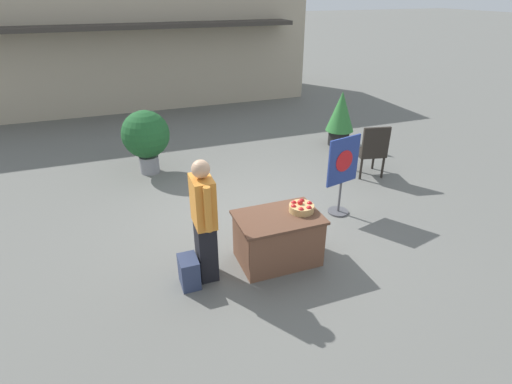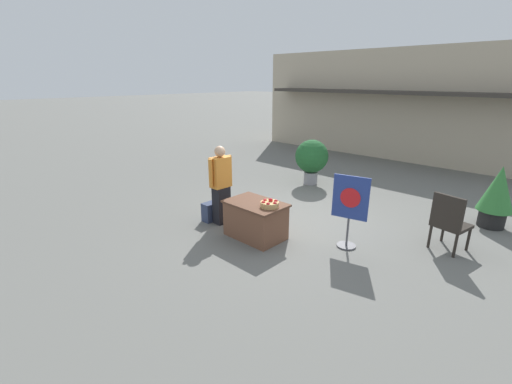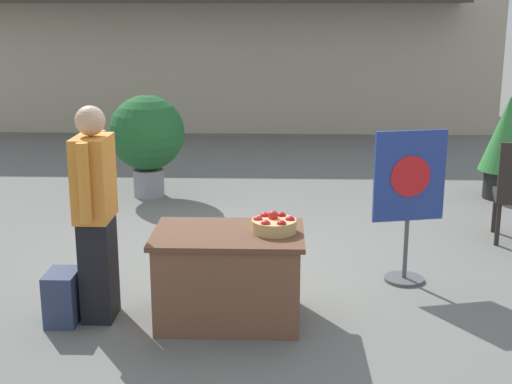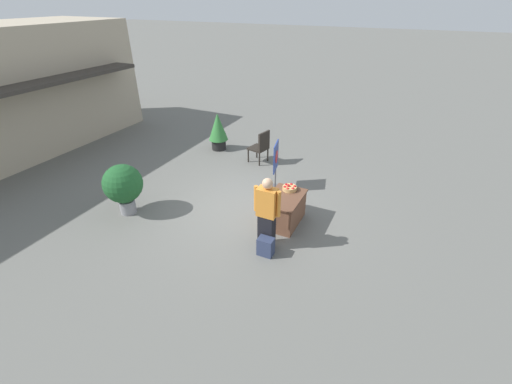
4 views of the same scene
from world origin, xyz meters
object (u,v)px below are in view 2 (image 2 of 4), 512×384
at_px(potted_plant_far_left, 312,158).
at_px(patio_chair, 449,220).
at_px(backpack, 210,212).
at_px(display_table, 256,220).
at_px(apple_basket, 270,204).
at_px(person_visitor, 221,185).
at_px(poster_board, 350,208).
at_px(potted_plant_near_left, 497,194).

bearing_deg(potted_plant_far_left, patio_chair, -22.97).
bearing_deg(potted_plant_far_left, backpack, -89.63).
bearing_deg(backpack, display_table, 4.17).
height_order(apple_basket, potted_plant_far_left, potted_plant_far_left).
xyz_separation_m(person_visitor, poster_board, (2.58, 0.88, -0.09)).
relative_size(apple_basket, person_visitor, 0.20).
distance_m(backpack, potted_plant_near_left, 6.12).
height_order(potted_plant_far_left, potted_plant_near_left, potted_plant_near_left).
bearing_deg(potted_plant_near_left, poster_board, -120.81).
xyz_separation_m(display_table, poster_board, (1.55, 0.88, 0.42)).
xyz_separation_m(patio_chair, potted_plant_far_left, (-4.27, 1.81, 0.21)).
bearing_deg(patio_chair, person_visitor, 128.67).
xyz_separation_m(apple_basket, potted_plant_near_left, (2.97, 3.85, -0.06)).
bearing_deg(backpack, potted_plant_near_left, 40.54).
relative_size(poster_board, patio_chair, 1.26).
bearing_deg(display_table, backpack, -175.83).
relative_size(person_visitor, poster_board, 1.23).
bearing_deg(poster_board, display_table, -73.18).
height_order(person_visitor, potted_plant_far_left, person_visitor).
height_order(apple_basket, backpack, apple_basket).
xyz_separation_m(person_visitor, backpack, (-0.27, -0.10, -0.67)).
relative_size(display_table, backpack, 2.81).
relative_size(display_table, poster_board, 0.85).
distance_m(apple_basket, person_visitor, 1.39).
height_order(apple_basket, person_visitor, person_visitor).
xyz_separation_m(apple_basket, patio_chair, (2.59, 1.98, -0.19)).
height_order(patio_chair, potted_plant_near_left, potted_plant_near_left).
distance_m(patio_chair, potted_plant_near_left, 1.91).
bearing_deg(backpack, apple_basket, 3.82).
xyz_separation_m(poster_board, patio_chair, (1.39, 1.12, -0.18)).
height_order(poster_board, patio_chair, poster_board).
distance_m(poster_board, potted_plant_far_left, 4.11).
distance_m(display_table, person_visitor, 1.16).
bearing_deg(backpack, potted_plant_far_left, 90.37).
relative_size(backpack, potted_plant_near_left, 0.31).
relative_size(poster_board, potted_plant_far_left, 1.04).
height_order(backpack, poster_board, poster_board).
height_order(backpack, potted_plant_far_left, potted_plant_far_left).
xyz_separation_m(display_table, potted_plant_near_left, (3.32, 3.87, 0.37)).
distance_m(backpack, poster_board, 3.07).
relative_size(person_visitor, potted_plant_far_left, 1.28).
distance_m(display_table, apple_basket, 0.55).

